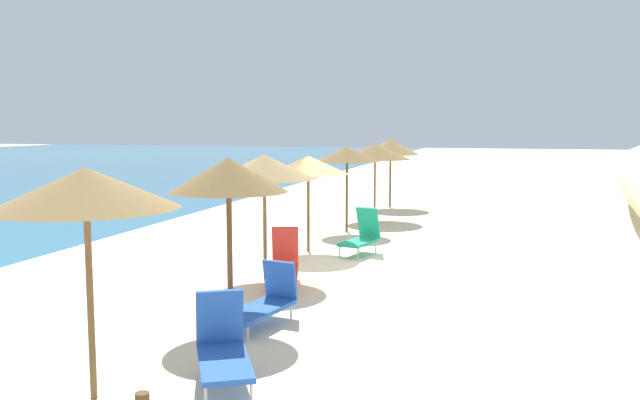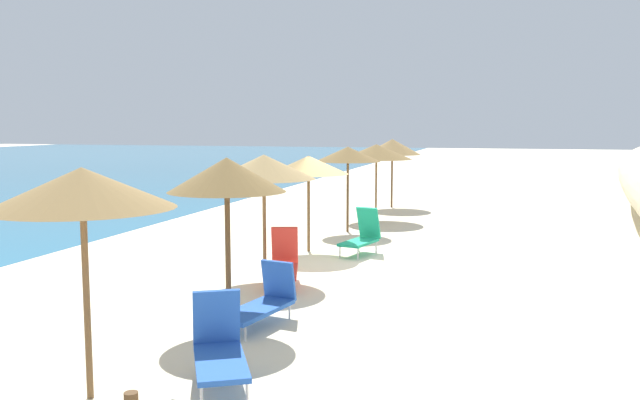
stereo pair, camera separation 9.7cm
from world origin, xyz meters
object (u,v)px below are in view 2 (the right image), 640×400
beach_umbrella_5 (348,154)px  lounge_chair_3 (262,302)px  beach_umbrella_1 (82,189)px  lounge_chair_2 (219,348)px  beach_umbrella_2 (227,175)px  beach_umbrella_7 (392,147)px  beach_umbrella_6 (376,152)px  lounge_chair_4 (362,235)px  lounge_chair_0 (284,263)px  beach_umbrella_3 (264,167)px  beach_umbrella_4 (309,165)px

beach_umbrella_5 → lounge_chair_3: (-9.83, -0.91, -2.04)m
beach_umbrella_1 → lounge_chair_2: beach_umbrella_1 is taller
beach_umbrella_2 → beach_umbrella_7: (16.42, 0.10, -0.06)m
beach_umbrella_6 → lounge_chair_4: size_ratio=1.80×
beach_umbrella_6 → lounge_chair_4: bearing=-171.9°
beach_umbrella_5 → lounge_chair_2: bearing=-173.9°
beach_umbrella_1 → lounge_chair_0: bearing=-3.4°
beach_umbrella_3 → lounge_chair_3: beach_umbrella_3 is taller
beach_umbrella_4 → beach_umbrella_7: (9.92, -0.48, 0.16)m
beach_umbrella_2 → beach_umbrella_5: bearing=2.0°
beach_umbrella_3 → lounge_chair_3: (-3.24, -1.17, -2.04)m
beach_umbrella_7 → lounge_chair_3: size_ratio=1.58×
beach_umbrella_1 → lounge_chair_2: size_ratio=1.81×
beach_umbrella_3 → beach_umbrella_5: beach_umbrella_3 is taller
beach_umbrella_4 → beach_umbrella_3: bearing=179.3°
beach_umbrella_4 → beach_umbrella_5: beach_umbrella_5 is taller
beach_umbrella_7 → lounge_chair_4: (-9.94, -0.97, -1.94)m
beach_umbrella_1 → lounge_chair_4: size_ratio=1.92×
beach_umbrella_5 → lounge_chair_3: bearing=-174.7°
beach_umbrella_3 → lounge_chair_2: beach_umbrella_3 is taller
lounge_chair_4 → lounge_chair_0: bearing=90.1°
beach_umbrella_5 → lounge_chair_4: size_ratio=1.80×
beach_umbrella_4 → lounge_chair_4: bearing=-90.6°
beach_umbrella_5 → lounge_chair_2: 12.66m
beach_umbrella_6 → beach_umbrella_1: bearing=178.8°
beach_umbrella_3 → beach_umbrella_6: (9.46, -0.59, -0.04)m
lounge_chair_0 → lounge_chair_4: lounge_chair_4 is taller
lounge_chair_2 → lounge_chair_3: (2.61, 0.42, -0.11)m
beach_umbrella_3 → beach_umbrella_7: (13.09, -0.51, 0.02)m
beach_umbrella_3 → lounge_chair_4: beach_umbrella_3 is taller
lounge_chair_3 → lounge_chair_2: bearing=110.7°
lounge_chair_0 → beach_umbrella_1: bearing=70.0°
beach_umbrella_4 → lounge_chair_0: 4.11m
lounge_chair_2 → beach_umbrella_7: bearing=-115.3°
beach_umbrella_1 → lounge_chair_3: 4.18m
beach_umbrella_2 → lounge_chair_2: beach_umbrella_2 is taller
beach_umbrella_7 → lounge_chair_4: 10.17m
beach_umbrella_1 → beach_umbrella_3: beach_umbrella_1 is taller
beach_umbrella_3 → beach_umbrella_4: beach_umbrella_3 is taller
beach_umbrella_2 → beach_umbrella_5: beach_umbrella_2 is taller
beach_umbrella_2 → beach_umbrella_6: (12.79, 0.03, -0.12)m
beach_umbrella_6 → beach_umbrella_2: bearing=-179.9°
beach_umbrella_2 → beach_umbrella_3: beach_umbrella_2 is taller
beach_umbrella_4 → beach_umbrella_6: bearing=-5.0°
beach_umbrella_1 → beach_umbrella_6: (16.12, -0.35, -0.19)m
beach_umbrella_4 → beach_umbrella_7: bearing=-2.8°
beach_umbrella_2 → lounge_chair_0: (2.86, 0.01, -2.04)m
beach_umbrella_3 → lounge_chair_4: size_ratio=1.83×
lounge_chair_3 → beach_umbrella_1: bearing=86.4°
lounge_chair_4 → beach_umbrella_7: bearing=-70.8°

